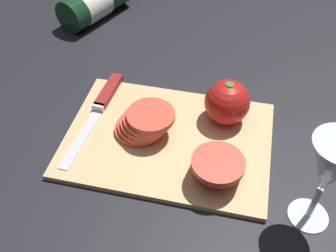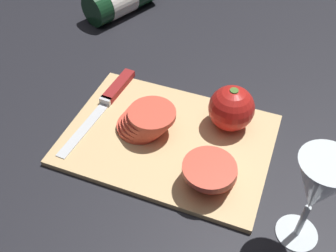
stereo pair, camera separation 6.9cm
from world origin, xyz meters
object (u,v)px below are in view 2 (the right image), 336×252
object	(u,v)px
knife	(113,93)
tomato_slice_stack_far	(211,170)
tomato_slice_stack_near	(146,120)
whole_tomato	(231,108)
wine_glass	(317,189)

from	to	relation	value
knife	tomato_slice_stack_far	size ratio (longest dim) A/B	2.31
tomato_slice_stack_near	whole_tomato	bearing A→B (deg)	-154.28
wine_glass	knife	bearing A→B (deg)	-23.63
wine_glass	tomato_slice_stack_far	xyz separation A→B (m)	(0.15, -0.04, -0.08)
whole_tomato	knife	size ratio (longest dim) A/B	0.33
whole_tomato	wine_glass	bearing A→B (deg)	131.01
whole_tomato	tomato_slice_stack_far	bearing A→B (deg)	91.20
whole_tomato	tomato_slice_stack_far	xyz separation A→B (m)	(-0.00, 0.13, -0.02)
whole_tomato	tomato_slice_stack_near	distance (m)	0.16
knife	tomato_slice_stack_near	xyz separation A→B (m)	(-0.10, 0.06, 0.02)
tomato_slice_stack_far	wine_glass	bearing A→B (deg)	164.68
wine_glass	whole_tomato	size ratio (longest dim) A/B	2.01
wine_glass	tomato_slice_stack_near	size ratio (longest dim) A/B	1.53
tomato_slice_stack_far	knife	bearing A→B (deg)	-28.30
whole_tomato	tomato_slice_stack_far	size ratio (longest dim) A/B	0.76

